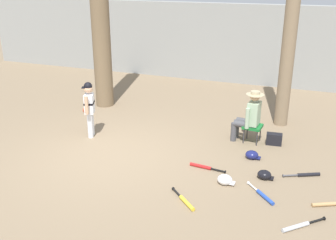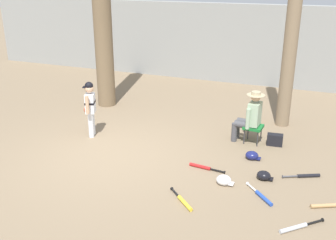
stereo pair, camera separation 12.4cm
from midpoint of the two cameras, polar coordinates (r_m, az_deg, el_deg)
ground_plane at (r=8.42m, az=-7.51°, el=-5.06°), size 60.00×60.00×0.00m
concrete_back_wall at (r=14.08m, az=6.13°, el=11.14°), size 18.00×0.36×2.65m
tree_near_player at (r=11.09m, az=-9.21°, el=15.28°), size 0.73×0.73×6.00m
tree_behind_spectator at (r=9.81m, az=17.96°, el=13.27°), size 0.51×0.51×5.59m
young_ballplayer at (r=9.24m, az=-10.82°, el=2.10°), size 0.46×0.55×1.31m
folding_stool at (r=9.02m, az=12.61°, el=-1.08°), size 0.43×0.43×0.41m
seated_spectator at (r=8.94m, az=12.13°, el=0.66°), size 0.67×0.54×1.20m
handbag_beside_stool at (r=9.09m, az=15.56°, el=-2.77°), size 0.36×0.21×0.26m
bat_blue_youth at (r=7.06m, az=13.90°, el=-10.65°), size 0.56×0.60×0.07m
bat_black_composite at (r=7.94m, az=19.69°, el=-7.60°), size 0.67×0.38×0.07m
bat_wood_tan at (r=7.14m, az=22.59°, el=-11.34°), size 0.72×0.41×0.07m
bat_yellow_trainer at (r=6.73m, az=2.76°, el=-11.67°), size 0.58×0.55×0.07m
bat_aluminum_silver at (r=6.45m, az=18.64°, el=-14.47°), size 0.62×0.61×0.07m
bat_red_barrel at (r=7.83m, az=5.51°, el=-6.78°), size 0.74×0.14×0.07m
batting_helmet_black at (r=7.62m, az=14.14°, el=-7.80°), size 0.31×0.23×0.18m
batting_helmet_white at (r=7.32m, az=8.57°, el=-8.59°), size 0.32×0.25×0.19m
batting_helmet_navy at (r=8.35m, az=12.47°, el=-5.04°), size 0.31×0.24×0.18m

